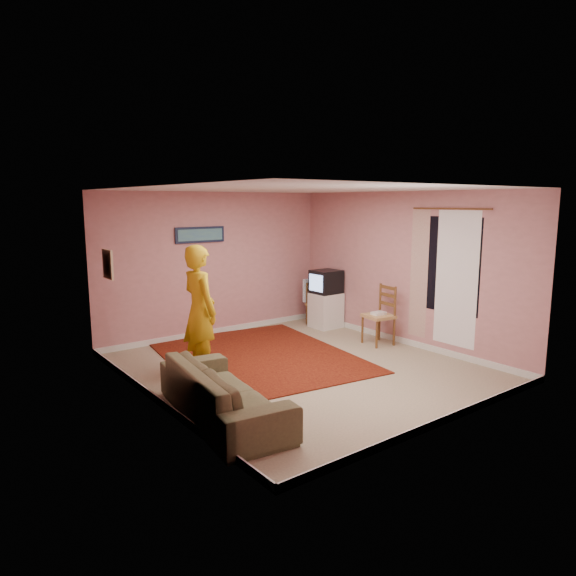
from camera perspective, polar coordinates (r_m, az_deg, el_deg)
ground at (r=7.68m, az=1.35°, el=-8.84°), size 5.00×5.00×0.00m
wall_back at (r=9.44m, az=-8.12°, el=2.63°), size 4.50×0.02×2.60m
wall_front at (r=5.67m, az=17.36°, el=-2.33°), size 4.50×0.02×2.60m
wall_left at (r=6.24m, az=-14.98°, el=-1.15°), size 0.02×5.00×2.60m
wall_right at (r=8.94m, az=12.75°, el=2.10°), size 0.02×5.00×2.60m
ceiling at (r=7.29m, az=1.44°, el=10.94°), size 4.50×5.00×0.02m
baseboard_back at (r=9.66m, az=-7.92°, el=-4.76°), size 4.50×0.02×0.10m
baseboard_front at (r=6.05m, az=16.68°, el=-13.98°), size 4.50×0.02×0.10m
baseboard_left at (r=6.59m, az=-14.42°, el=-11.88°), size 0.02×5.00×0.10m
baseboard_right at (r=9.17m, az=12.42°, el=-5.67°), size 0.02×5.00×0.10m
window at (r=8.37m, az=17.47°, el=2.44°), size 0.01×1.10×1.50m
curtain_sheer at (r=8.30m, az=18.19°, el=0.95°), size 0.01×0.75×2.10m
curtain_floral at (r=8.70m, az=14.35°, el=1.51°), size 0.01×0.35×2.10m
curtain_rod at (r=8.28m, az=17.60°, el=8.40°), size 0.02×1.40×0.02m
picture_back at (r=9.22m, az=-9.74°, el=5.86°), size 0.95×0.04×0.28m
picture_left at (r=7.71m, az=-19.37°, el=2.51°), size 0.04×0.38×0.42m
area_rug at (r=8.20m, az=-3.27°, el=-7.58°), size 3.12×3.69×0.02m
tv_cabinet at (r=10.02m, az=4.22°, el=-2.47°), size 0.53×0.48×0.68m
crt_tv at (r=9.92m, az=4.24°, el=0.70°), size 0.53×0.47×0.45m
chair_a at (r=10.19m, az=3.36°, el=-1.26°), size 0.40×0.38×0.46m
dvd_player at (r=10.20m, az=3.36°, el=-1.56°), size 0.39×0.33×0.06m
blue_throw at (r=10.31m, az=2.69°, el=-0.20°), size 0.44×0.05×0.46m
chair_b at (r=8.89m, az=10.05°, el=-2.29°), size 0.50×0.52×0.55m
game_console at (r=8.91m, az=10.04°, el=-2.78°), size 0.24×0.18×0.05m
sofa at (r=5.95m, az=-7.23°, el=-11.34°), size 1.09×2.21×0.62m
person at (r=7.28m, az=-9.77°, el=-2.48°), size 0.46×0.68×1.85m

